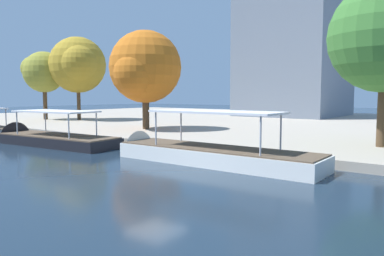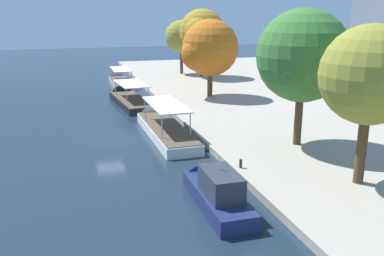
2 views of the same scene
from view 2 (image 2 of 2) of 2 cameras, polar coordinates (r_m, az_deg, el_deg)
ground_plane at (r=38.00m, az=-11.36°, el=-1.88°), size 220.00×220.00×0.00m
tour_boat_0 at (r=68.58m, az=-9.82°, el=6.12°), size 12.87×3.04×3.98m
tour_boat_1 at (r=53.93m, az=-8.63°, el=3.71°), size 12.89×4.50×4.19m
tour_boat_2 at (r=39.80m, az=-3.93°, el=-0.31°), size 14.19×3.41×4.37m
motor_yacht_3 at (r=25.43m, az=3.17°, el=-9.05°), size 8.36×2.30×4.15m
mooring_bollard_0 at (r=29.61m, az=6.75°, el=-4.83°), size 0.23×0.23×0.68m
tree_0 at (r=54.41m, az=2.34°, el=10.81°), size 7.34×7.66×10.01m
tree_1 at (r=34.32m, az=14.79°, el=9.40°), size 7.46×7.46×11.11m
tree_2 at (r=72.08m, az=1.20°, el=13.18°), size 8.17×7.72×11.48m
tree_3 at (r=76.13m, az=-1.71°, el=12.52°), size 5.83×5.74×9.55m
tree_4 at (r=27.60m, az=24.01°, el=6.93°), size 6.15×6.36×10.10m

